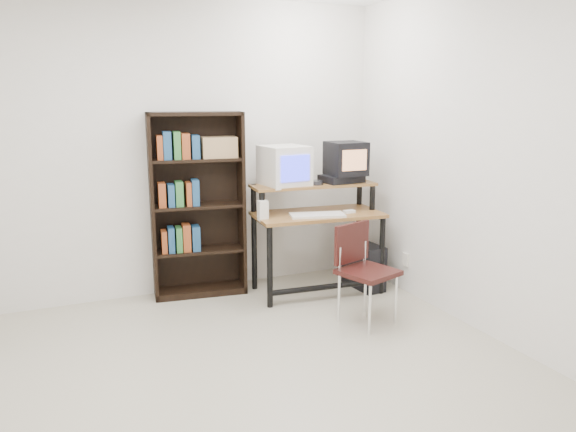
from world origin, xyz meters
name	(u,v)px	position (x,y,z in m)	size (l,w,h in m)	color
floor	(240,397)	(0.00, 0.00, -0.01)	(4.00, 4.00, 0.01)	#B5AD96
back_wall	(163,150)	(0.00, 2.00, 1.30)	(4.00, 0.01, 2.60)	silver
front_wall	(507,303)	(0.00, -2.00, 1.30)	(4.00, 0.01, 2.60)	silver
right_wall	(511,164)	(2.00, 0.00, 1.30)	(0.01, 4.00, 2.60)	silver
computer_desk	(317,218)	(1.25, 1.49, 0.68)	(1.18, 0.66, 0.98)	brown
crt_monitor	(284,166)	(1.00, 1.64, 1.15)	(0.42, 0.42, 0.36)	silver
vcr	(341,179)	(1.53, 1.56, 1.01)	(0.36, 0.26, 0.08)	black
crt_tv	(346,158)	(1.57, 1.54, 1.20)	(0.32, 0.33, 0.30)	black
cd_spindle	(317,183)	(1.26, 1.52, 0.99)	(0.12, 0.12, 0.05)	#26262B
keyboard	(317,216)	(1.18, 1.35, 0.74)	(0.47, 0.21, 0.04)	silver
mousepad	(351,214)	(1.52, 1.34, 0.72)	(0.22, 0.18, 0.01)	black
mouse	(349,212)	(1.51, 1.36, 0.74)	(0.10, 0.06, 0.03)	white
desk_speaker	(263,211)	(0.71, 1.44, 0.80)	(0.08, 0.07, 0.17)	silver
pc_tower	(364,265)	(1.70, 1.39, 0.21)	(0.20, 0.45, 0.42)	black
school_chair	(362,263)	(1.26, 0.71, 0.48)	(0.49, 0.49, 0.78)	black
bookshelf	(197,202)	(0.25, 1.85, 0.84)	(0.84, 0.37, 1.63)	black
wall_outlet	(405,259)	(1.99, 1.15, 0.30)	(0.02, 0.08, 0.12)	beige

